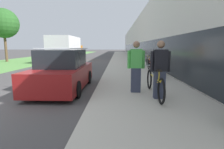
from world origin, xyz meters
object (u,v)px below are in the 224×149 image
(moving_truck, at_px, (66,49))
(person_rider, at_px, (160,70))
(cruiser_bike_nearest, at_px, (155,68))
(cruiser_bike_middle, at_px, (150,65))
(cruiser_bike_farthest, at_px, (148,62))
(parked_sedan_curbside, at_px, (63,72))
(bike_rack_hoop, at_px, (161,68))
(tandem_bicycle, at_px, (154,84))
(street_tree_far, at_px, (3,23))
(person_bystander, at_px, (136,67))

(moving_truck, bearing_deg, person_rider, -63.78)
(person_rider, bearing_deg, cruiser_bike_nearest, 79.28)
(cruiser_bike_middle, distance_m, cruiser_bike_farthest, 2.47)
(cruiser_bike_farthest, height_order, moving_truck, moving_truck)
(cruiser_bike_middle, relative_size, parked_sedan_curbside, 0.41)
(bike_rack_hoop, relative_size, moving_truck, 0.12)
(tandem_bicycle, distance_m, street_tree_far, 20.70)
(cruiser_bike_farthest, relative_size, street_tree_far, 0.29)
(moving_truck, bearing_deg, bike_rack_hoop, -53.30)
(person_bystander, height_order, bike_rack_hoop, person_bystander)
(person_rider, relative_size, bike_rack_hoop, 2.16)
(tandem_bicycle, height_order, cruiser_bike_farthest, tandem_bicycle)
(tandem_bicycle, xyz_separation_m, parked_sedan_curbside, (-3.50, 1.27, 0.20))
(cruiser_bike_farthest, bearing_deg, parked_sedan_curbside, -122.62)
(cruiser_bike_farthest, distance_m, moving_truck, 10.11)
(parked_sedan_curbside, height_order, street_tree_far, street_tree_far)
(tandem_bicycle, xyz_separation_m, person_bystander, (-0.59, 0.44, 0.52))
(cruiser_bike_farthest, relative_size, moving_truck, 0.25)
(tandem_bicycle, bearing_deg, bike_rack_hoop, 72.47)
(cruiser_bike_middle, bearing_deg, person_bystander, -105.23)
(bike_rack_hoop, bearing_deg, parked_sedan_curbside, -155.63)
(tandem_bicycle, distance_m, cruiser_bike_nearest, 4.48)
(cruiser_bike_nearest, height_order, cruiser_bike_farthest, cruiser_bike_farthest)
(cruiser_bike_middle, bearing_deg, moving_truck, 135.85)
(cruiser_bike_farthest, bearing_deg, street_tree_far, 160.29)
(bike_rack_hoop, relative_size, parked_sedan_curbside, 0.20)
(person_bystander, height_order, street_tree_far, street_tree_far)
(cruiser_bike_middle, bearing_deg, cruiser_bike_nearest, -91.67)
(street_tree_far, bearing_deg, tandem_bicycle, -45.25)
(cruiser_bike_farthest, bearing_deg, cruiser_bike_middle, -97.17)
(tandem_bicycle, height_order, bike_rack_hoop, tandem_bicycle)
(person_rider, relative_size, moving_truck, 0.25)
(bike_rack_hoop, bearing_deg, person_rider, -104.85)
(tandem_bicycle, relative_size, cruiser_bike_middle, 1.54)
(cruiser_bike_farthest, xyz_separation_m, street_tree_far, (-15.65, 5.61, 3.87))
(person_rider, xyz_separation_m, cruiser_bike_nearest, (0.89, 4.70, -0.53))
(person_rider, relative_size, parked_sedan_curbside, 0.44)
(cruiser_bike_nearest, distance_m, street_tree_far, 18.71)
(person_rider, relative_size, cruiser_bike_middle, 1.07)
(bike_rack_hoop, bearing_deg, cruiser_bike_middle, 90.42)
(tandem_bicycle, distance_m, person_bystander, 0.90)
(person_rider, height_order, parked_sedan_curbside, person_rider)
(parked_sedan_curbside, bearing_deg, cruiser_bike_nearest, 34.73)
(moving_truck, bearing_deg, cruiser_bike_farthest, -32.87)
(street_tree_far, bearing_deg, cruiser_bike_middle, -27.69)
(tandem_bicycle, height_order, moving_truck, moving_truck)
(cruiser_bike_nearest, distance_m, cruiser_bike_farthest, 4.48)
(person_bystander, xyz_separation_m, street_tree_far, (-13.73, 13.99, 3.35))
(bike_rack_hoop, relative_size, cruiser_bike_middle, 0.49)
(tandem_bicycle, height_order, person_bystander, person_bystander)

